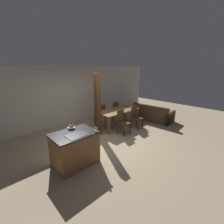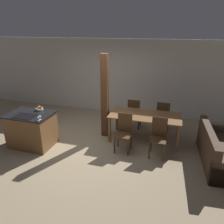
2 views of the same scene
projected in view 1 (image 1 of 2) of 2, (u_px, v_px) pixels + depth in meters
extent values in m
plane|color=#9E896B|center=(104.00, 141.00, 5.57)|extent=(16.00, 16.00, 0.00)
cube|color=beige|center=(67.00, 96.00, 7.04)|extent=(11.20, 0.08, 2.70)
cube|color=brown|center=(75.00, 149.00, 4.14)|extent=(1.13, 0.82, 0.89)
cube|color=black|center=(74.00, 134.00, 4.01)|extent=(1.17, 0.86, 0.04)
cube|color=black|center=(77.00, 135.00, 3.87)|extent=(0.56, 0.40, 0.01)
cylinder|color=silver|center=(71.00, 128.00, 4.27)|extent=(0.20, 0.20, 0.05)
sphere|color=red|center=(73.00, 126.00, 4.28)|extent=(0.08, 0.08, 0.08)
sphere|color=gold|center=(70.00, 126.00, 4.26)|extent=(0.08, 0.08, 0.08)
sphere|color=#3D8E38|center=(71.00, 127.00, 4.21)|extent=(0.06, 0.06, 0.06)
cylinder|color=silver|center=(97.00, 131.00, 4.09)|extent=(0.06, 0.06, 0.00)
cylinder|color=silver|center=(97.00, 130.00, 4.08)|extent=(0.01, 0.01, 0.08)
cone|color=silver|center=(97.00, 128.00, 4.06)|extent=(0.06, 0.06, 0.06)
cylinder|color=silver|center=(95.00, 130.00, 4.14)|extent=(0.06, 0.06, 0.00)
cylinder|color=silver|center=(95.00, 129.00, 4.13)|extent=(0.01, 0.01, 0.08)
cone|color=silver|center=(95.00, 127.00, 4.11)|extent=(0.06, 0.06, 0.06)
cube|color=brown|center=(118.00, 110.00, 6.78)|extent=(1.98, 0.94, 0.03)
cube|color=brown|center=(109.00, 126.00, 6.00)|extent=(0.07, 0.07, 0.74)
cube|color=brown|center=(137.00, 116.00, 7.22)|extent=(0.07, 0.07, 0.74)
cube|color=brown|center=(96.00, 121.00, 6.56)|extent=(0.07, 0.07, 0.74)
cube|color=brown|center=(125.00, 113.00, 7.79)|extent=(0.07, 0.07, 0.74)
cube|color=#472D19|center=(124.00, 123.00, 6.04)|extent=(0.40, 0.40, 0.02)
cube|color=#472D19|center=(120.00, 116.00, 6.09)|extent=(0.38, 0.02, 0.52)
cube|color=#472D19|center=(124.00, 131.00, 5.86)|extent=(0.04, 0.04, 0.45)
cube|color=#472D19|center=(130.00, 129.00, 6.10)|extent=(0.04, 0.04, 0.45)
cube|color=#472D19|center=(118.00, 129.00, 6.11)|extent=(0.04, 0.04, 0.45)
cube|color=#472D19|center=(123.00, 126.00, 6.34)|extent=(0.04, 0.04, 0.45)
cube|color=#472D19|center=(137.00, 118.00, 6.63)|extent=(0.40, 0.40, 0.02)
cube|color=#472D19|center=(134.00, 112.00, 6.68)|extent=(0.38, 0.02, 0.52)
cube|color=#472D19|center=(138.00, 125.00, 6.45)|extent=(0.04, 0.04, 0.45)
cube|color=#472D19|center=(143.00, 123.00, 6.69)|extent=(0.04, 0.04, 0.45)
cube|color=#472D19|center=(131.00, 123.00, 6.70)|extent=(0.04, 0.04, 0.45)
cube|color=#472D19|center=(136.00, 121.00, 6.93)|extent=(0.04, 0.04, 0.45)
cube|color=#472D19|center=(100.00, 115.00, 7.11)|extent=(0.40, 0.40, 0.02)
cube|color=#472D19|center=(102.00, 110.00, 6.90)|extent=(0.38, 0.02, 0.52)
cube|color=#472D19|center=(100.00, 118.00, 7.41)|extent=(0.04, 0.04, 0.45)
cube|color=#472D19|center=(95.00, 120.00, 7.18)|extent=(0.04, 0.04, 0.45)
cube|color=#472D19|center=(105.00, 120.00, 7.17)|extent=(0.04, 0.04, 0.45)
cube|color=#472D19|center=(99.00, 121.00, 6.93)|extent=(0.04, 0.04, 0.45)
cube|color=#472D19|center=(113.00, 111.00, 7.70)|extent=(0.40, 0.40, 0.02)
cube|color=#472D19|center=(116.00, 107.00, 7.49)|extent=(0.38, 0.02, 0.52)
cube|color=#472D19|center=(113.00, 114.00, 8.00)|extent=(0.04, 0.04, 0.45)
cube|color=#472D19|center=(108.00, 116.00, 7.77)|extent=(0.04, 0.04, 0.45)
cube|color=#472D19|center=(118.00, 116.00, 7.76)|extent=(0.04, 0.04, 0.45)
cube|color=#472D19|center=(113.00, 117.00, 7.52)|extent=(0.04, 0.04, 0.45)
cube|color=#473323|center=(153.00, 116.00, 7.81)|extent=(1.09, 1.95, 0.45)
cube|color=#473323|center=(150.00, 109.00, 7.41)|extent=(0.29, 1.90, 0.39)
cube|color=#473323|center=(170.00, 118.00, 7.22)|extent=(0.97, 0.21, 0.59)
cube|color=#473323|center=(139.00, 111.00, 8.35)|extent=(0.97, 0.21, 0.59)
cube|color=#4C2D19|center=(98.00, 105.00, 5.86)|extent=(0.19, 0.19, 2.41)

